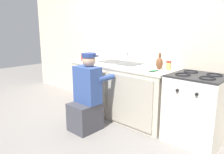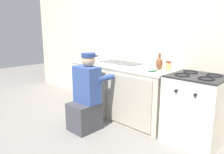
{
  "view_description": "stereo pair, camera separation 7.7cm",
  "coord_description": "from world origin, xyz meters",
  "px_view_note": "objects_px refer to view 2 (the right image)",
  "views": [
    {
      "loc": [
        2.26,
        -2.35,
        1.44
      ],
      "look_at": [
        0.0,
        0.1,
        0.69
      ],
      "focal_mm": 35.0,
      "sensor_mm": 36.0,
      "label": 1
    },
    {
      "loc": [
        2.31,
        -2.3,
        1.44
      ],
      "look_at": [
        0.0,
        0.1,
        0.69
      ],
      "focal_mm": 35.0,
      "sensor_mm": 36.0,
      "label": 2
    }
  ],
  "objects_px": {
    "stove_range": "(195,109)",
    "coffee_mug": "(90,59)",
    "sink_double_basin": "(121,63)",
    "vase_decorative": "(159,63)",
    "condiment_jar": "(168,66)",
    "soda_cup_red": "(84,56)",
    "cell_phone": "(153,71)",
    "plumber_person": "(86,98)"
  },
  "relations": [
    {
      "from": "stove_range",
      "to": "coffee_mug",
      "type": "bearing_deg",
      "value": -175.76
    },
    {
      "from": "sink_double_basin",
      "to": "stove_range",
      "type": "height_order",
      "value": "sink_double_basin"
    },
    {
      "from": "plumber_person",
      "to": "soda_cup_red",
      "type": "distance_m",
      "value": 1.07
    },
    {
      "from": "plumber_person",
      "to": "vase_decorative",
      "type": "relative_size",
      "value": 4.8
    },
    {
      "from": "vase_decorative",
      "to": "cell_phone",
      "type": "xyz_separation_m",
      "value": [
        0.02,
        -0.18,
        -0.08
      ]
    },
    {
      "from": "stove_range",
      "to": "condiment_jar",
      "type": "distance_m",
      "value": 0.68
    },
    {
      "from": "vase_decorative",
      "to": "coffee_mug",
      "type": "height_order",
      "value": "vase_decorative"
    },
    {
      "from": "sink_double_basin",
      "to": "cell_phone",
      "type": "distance_m",
      "value": 0.7
    },
    {
      "from": "condiment_jar",
      "to": "coffee_mug",
      "type": "relative_size",
      "value": 1.02
    },
    {
      "from": "vase_decorative",
      "to": "soda_cup_red",
      "type": "xyz_separation_m",
      "value": [
        -1.44,
        -0.19,
        -0.01
      ]
    },
    {
      "from": "soda_cup_red",
      "to": "coffee_mug",
      "type": "distance_m",
      "value": 0.18
    },
    {
      "from": "soda_cup_red",
      "to": "cell_phone",
      "type": "bearing_deg",
      "value": 0.36
    },
    {
      "from": "cell_phone",
      "to": "condiment_jar",
      "type": "relative_size",
      "value": 1.09
    },
    {
      "from": "sink_double_basin",
      "to": "stove_range",
      "type": "relative_size",
      "value": 0.9
    },
    {
      "from": "plumber_person",
      "to": "cell_phone",
      "type": "relative_size",
      "value": 7.89
    },
    {
      "from": "stove_range",
      "to": "plumber_person",
      "type": "xyz_separation_m",
      "value": [
        -1.28,
        -0.72,
        0.02
      ]
    },
    {
      "from": "plumber_person",
      "to": "coffee_mug",
      "type": "distance_m",
      "value": 0.94
    },
    {
      "from": "vase_decorative",
      "to": "condiment_jar",
      "type": "distance_m",
      "value": 0.14
    },
    {
      "from": "vase_decorative",
      "to": "condiment_jar",
      "type": "relative_size",
      "value": 1.8
    },
    {
      "from": "sink_double_basin",
      "to": "vase_decorative",
      "type": "bearing_deg",
      "value": 5.2
    },
    {
      "from": "plumber_person",
      "to": "stove_range",
      "type": "bearing_deg",
      "value": 29.33
    },
    {
      "from": "soda_cup_red",
      "to": "condiment_jar",
      "type": "bearing_deg",
      "value": 7.66
    },
    {
      "from": "sink_double_basin",
      "to": "vase_decorative",
      "type": "distance_m",
      "value": 0.68
    },
    {
      "from": "sink_double_basin",
      "to": "plumber_person",
      "type": "relative_size",
      "value": 0.72
    },
    {
      "from": "stove_range",
      "to": "soda_cup_red",
      "type": "relative_size",
      "value": 5.86
    },
    {
      "from": "cell_phone",
      "to": "vase_decorative",
      "type": "bearing_deg",
      "value": 95.46
    },
    {
      "from": "sink_double_basin",
      "to": "plumber_person",
      "type": "height_order",
      "value": "plumber_person"
    },
    {
      "from": "stove_range",
      "to": "condiment_jar",
      "type": "relative_size",
      "value": 6.95
    },
    {
      "from": "condiment_jar",
      "to": "stove_range",
      "type": "bearing_deg",
      "value": -10.86
    },
    {
      "from": "vase_decorative",
      "to": "soda_cup_red",
      "type": "relative_size",
      "value": 1.51
    },
    {
      "from": "sink_double_basin",
      "to": "condiment_jar",
      "type": "distance_m",
      "value": 0.81
    },
    {
      "from": "stove_range",
      "to": "vase_decorative",
      "type": "bearing_deg",
      "value": 173.84
    },
    {
      "from": "condiment_jar",
      "to": "soda_cup_red",
      "type": "distance_m",
      "value": 1.59
    },
    {
      "from": "sink_double_basin",
      "to": "vase_decorative",
      "type": "xyz_separation_m",
      "value": [
        0.68,
        0.06,
        0.07
      ]
    },
    {
      "from": "sink_double_basin",
      "to": "cell_phone",
      "type": "bearing_deg",
      "value": -9.61
    },
    {
      "from": "vase_decorative",
      "to": "condiment_jar",
      "type": "bearing_deg",
      "value": 10.47
    },
    {
      "from": "stove_range",
      "to": "plumber_person",
      "type": "relative_size",
      "value": 0.81
    },
    {
      "from": "sink_double_basin",
      "to": "soda_cup_red",
      "type": "height_order",
      "value": "sink_double_basin"
    },
    {
      "from": "cell_phone",
      "to": "condiment_jar",
      "type": "distance_m",
      "value": 0.24
    },
    {
      "from": "plumber_person",
      "to": "soda_cup_red",
      "type": "relative_size",
      "value": 7.26
    },
    {
      "from": "stove_range",
      "to": "soda_cup_red",
      "type": "bearing_deg",
      "value": -176.51
    },
    {
      "from": "sink_double_basin",
      "to": "stove_range",
      "type": "bearing_deg",
      "value": -0.1
    }
  ]
}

